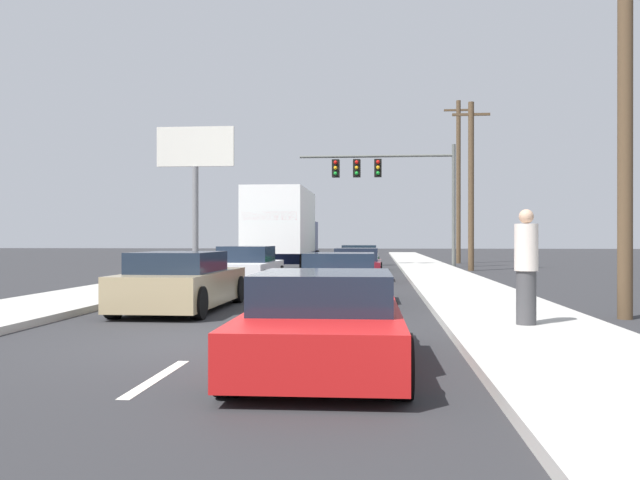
{
  "coord_description": "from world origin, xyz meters",
  "views": [
    {
      "loc": [
        2.44,
        -9.51,
        1.54
      ],
      "look_at": [
        0.33,
        14.32,
        1.5
      ],
      "focal_mm": 37.04,
      "sensor_mm": 36.0,
      "label": 1
    }
  ],
  "objects": [
    {
      "name": "utility_pole_mid",
      "position": [
        6.9,
        22.77,
        4.2
      ],
      "size": [
        1.8,
        0.28,
        8.14
      ],
      "color": "brown",
      "rests_on": "ground_plane"
    },
    {
      "name": "traffic_signal_mast",
      "position": [
        2.64,
        26.45,
        5.0
      ],
      "size": [
        8.45,
        0.69,
        6.64
      ],
      "color": "#595B56",
      "rests_on": "ground_plane"
    },
    {
      "name": "car_tan",
      "position": [
        -1.8,
        4.44,
        0.59
      ],
      "size": [
        1.93,
        4.52,
        1.27
      ],
      "color": "tan",
      "rests_on": "ground_plane"
    },
    {
      "name": "roadside_billboard",
      "position": [
        -8.34,
        28.67,
        5.95
      ],
      "size": [
        4.63,
        0.36,
        8.17
      ],
      "color": "slate",
      "rests_on": "ground_plane"
    },
    {
      "name": "utility_pole_far",
      "position": [
        7.47,
        32.51,
        5.26
      ],
      "size": [
        1.8,
        0.28,
        10.24
      ],
      "color": "brown",
      "rests_on": "ground_plane"
    },
    {
      "name": "sidewalk_left",
      "position": [
        -4.92,
        20.0,
        0.07
      ],
      "size": [
        2.74,
        80.0,
        0.14
      ],
      "primitive_type": "cube",
      "color": "#B2AFA8",
      "rests_on": "ground_plane"
    },
    {
      "name": "car_white",
      "position": [
        -1.73,
        11.14,
        0.59
      ],
      "size": [
        1.89,
        4.28,
        1.31
      ],
      "color": "white",
      "rests_on": "ground_plane"
    },
    {
      "name": "lane_markings",
      "position": [
        0.0,
        20.1,
        0.0
      ],
      "size": [
        0.14,
        57.0,
        0.01
      ],
      "color": "silver",
      "rests_on": "ground_plane"
    },
    {
      "name": "car_silver",
      "position": [
        1.51,
        6.62,
        0.55
      ],
      "size": [
        2.02,
        4.17,
        1.2
      ],
      "color": "#B7BABF",
      "rests_on": "ground_plane"
    },
    {
      "name": "pedestrian_near_corner",
      "position": [
        4.86,
        1.53,
        1.09
      ],
      "size": [
        0.38,
        0.38,
        1.89
      ],
      "color": "#3F3F42",
      "rests_on": "sidewalk_right"
    },
    {
      "name": "box_truck",
      "position": [
        -1.84,
        20.09,
        2.09
      ],
      "size": [
        2.67,
        8.28,
        3.69
      ],
      "color": "white",
      "rests_on": "ground_plane"
    },
    {
      "name": "car_maroon",
      "position": [
        1.66,
        14.55,
        0.55
      ],
      "size": [
        1.86,
        4.13,
        1.2
      ],
      "color": "maroon",
      "rests_on": "ground_plane"
    },
    {
      "name": "ground_plane",
      "position": [
        0.0,
        25.0,
        0.0
      ],
      "size": [
        140.0,
        140.0,
        0.0
      ],
      "primitive_type": "plane",
      "color": "#2B2B2D"
    },
    {
      "name": "sidewalk_right",
      "position": [
        4.92,
        20.0,
        0.07
      ],
      "size": [
        2.74,
        80.0,
        0.14
      ],
      "primitive_type": "cube",
      "color": "#B2AFA8",
      "rests_on": "ground_plane"
    },
    {
      "name": "car_red",
      "position": [
        1.79,
        -1.5,
        0.53
      ],
      "size": [
        1.96,
        4.46,
        1.14
      ],
      "color": "red",
      "rests_on": "ground_plane"
    },
    {
      "name": "utility_pole_near",
      "position": [
        7.16,
        3.6,
        4.44
      ],
      "size": [
        1.8,
        0.28,
        8.6
      ],
      "color": "brown",
      "rests_on": "ground_plane"
    },
    {
      "name": "car_green",
      "position": [
        1.53,
        22.76,
        0.57
      ],
      "size": [
        1.97,
        4.19,
        1.24
      ],
      "color": "#196B38",
      "rests_on": "ground_plane"
    }
  ]
}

